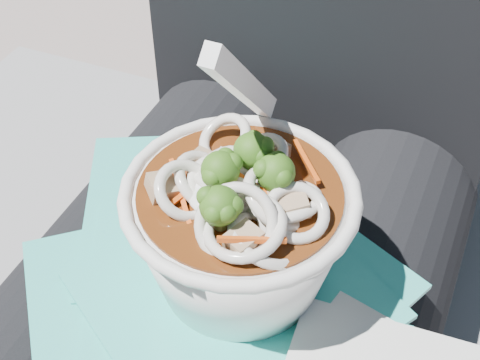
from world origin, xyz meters
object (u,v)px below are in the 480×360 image
at_px(plastic_bag, 221,290).
at_px(lap, 209,339).
at_px(person_body, 253,245).
at_px(udon_bowl, 240,223).

bearing_deg(plastic_bag, lap, 153.30).
relative_size(lap, person_body, 0.47).
height_order(person_body, plastic_bag, person_body).
bearing_deg(lap, plastic_bag, -26.70).
bearing_deg(plastic_bag, udon_bowl, 51.48).
distance_m(person_body, udon_bowl, 0.16).
xyz_separation_m(person_body, udon_bowl, (0.03, -0.09, 0.13)).
distance_m(lap, udon_bowl, 0.15).
xyz_separation_m(lap, person_body, (0.00, 0.09, 0.02)).
bearing_deg(lap, udon_bowl, 8.06).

